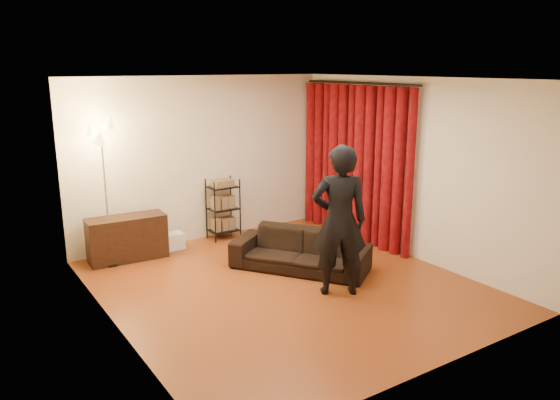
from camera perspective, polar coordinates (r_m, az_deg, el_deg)
floor at (r=7.38m, az=0.63°, el=-8.90°), size 5.00×5.00×0.00m
ceiling at (r=6.80m, az=0.70°, el=12.56°), size 5.00×5.00×0.00m
wall_back at (r=9.11m, az=-8.16°, el=4.25°), size 5.00×0.00×5.00m
wall_front at (r=5.15m, az=16.39°, el=-3.75°), size 5.00×0.00×5.00m
wall_left at (r=6.04m, az=-17.36°, el=-1.23°), size 0.00×5.00×5.00m
wall_right at (r=8.40m, az=13.53°, el=3.18°), size 0.00×5.00×5.00m
curtain_rod at (r=9.01m, az=8.24°, el=12.01°), size 0.04×2.65×0.04m
curtain at (r=9.13m, az=7.86°, el=3.80°), size 0.22×2.65×2.55m
sofa at (r=7.83m, az=2.14°, el=-5.30°), size 1.74×2.02×0.57m
person at (r=6.88m, az=6.21°, el=-2.16°), size 0.84×0.75×1.93m
media_cabinet at (r=8.52m, az=-15.68°, el=-3.86°), size 1.17×0.49×0.67m
storage_boxes at (r=8.88m, az=-11.07°, el=-4.24°), size 0.33×0.27×0.26m
wire_shelf at (r=9.19m, az=-5.96°, el=-0.93°), size 0.55×0.46×1.03m
floor_lamp at (r=8.20m, az=-17.76°, el=0.51°), size 0.42×0.42×2.10m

